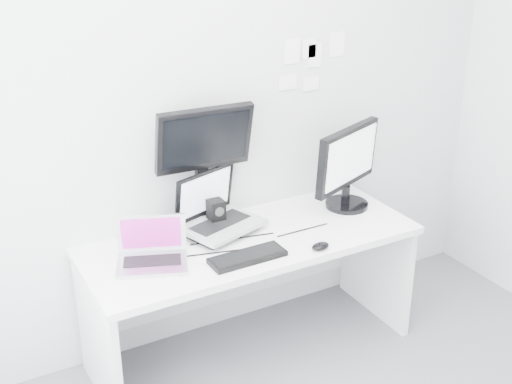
{
  "coord_description": "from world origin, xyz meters",
  "views": [
    {
      "loc": [
        -1.54,
        -1.59,
        2.4
      ],
      "look_at": [
        0.02,
        1.23,
        1.0
      ],
      "focal_mm": 47.68,
      "sensor_mm": 36.0,
      "label": 1
    }
  ],
  "objects": [
    {
      "name": "wall_note_2",
      "position": [
        0.75,
        1.59,
        1.63
      ],
      "size": [
        0.1,
        0.0,
        0.14
      ],
      "primitive_type": "cube",
      "color": "white",
      "rests_on": "back_wall"
    },
    {
      "name": "macbook",
      "position": [
        -0.57,
        1.22,
        0.86
      ],
      "size": [
        0.41,
        0.37,
        0.26
      ],
      "primitive_type": "cube",
      "rotation": [
        0.0,
        0.0,
        -0.38
      ],
      "color": "#A8A8AD",
      "rests_on": "desk"
    },
    {
      "name": "keyboard",
      "position": [
        -0.13,
        1.05,
        0.74
      ],
      "size": [
        0.4,
        0.15,
        0.03
      ],
      "primitive_type": "cube",
      "rotation": [
        0.0,
        0.0,
        0.02
      ],
      "color": "black",
      "rests_on": "desk"
    },
    {
      "name": "dell_laptop",
      "position": [
        -0.11,
        1.37,
        0.9
      ],
      "size": [
        0.49,
        0.43,
        0.34
      ],
      "primitive_type": "cube",
      "rotation": [
        0.0,
        0.0,
        0.32
      ],
      "color": "#AAADB1",
      "rests_on": "desk"
    },
    {
      "name": "desk",
      "position": [
        0.0,
        1.25,
        0.36
      ],
      "size": [
        1.8,
        0.7,
        0.73
      ],
      "primitive_type": "cube",
      "color": "white",
      "rests_on": "ground"
    },
    {
      "name": "wall_note_1",
      "position": [
        0.6,
        1.59,
        1.58
      ],
      "size": [
        0.09,
        0.0,
        0.13
      ],
      "primitive_type": "cube",
      "color": "white",
      "rests_on": "back_wall"
    },
    {
      "name": "samsung_monitor",
      "position": [
        0.68,
        1.33,
        0.98
      ],
      "size": [
        0.6,
        0.44,
        0.5
      ],
      "primitive_type": "cube",
      "rotation": [
        0.0,
        0.0,
        0.39
      ],
      "color": "black",
      "rests_on": "desk"
    },
    {
      "name": "mouse",
      "position": [
        0.25,
        0.96,
        0.75
      ],
      "size": [
        0.11,
        0.08,
        0.03
      ],
      "primitive_type": "ellipsoid",
      "rotation": [
        0.0,
        0.0,
        0.16
      ],
      "color": "black",
      "rests_on": "desk"
    },
    {
      "name": "speaker",
      "position": [
        -0.11,
        1.44,
        0.81
      ],
      "size": [
        0.11,
        0.11,
        0.17
      ],
      "primitive_type": "cube",
      "rotation": [
        0.0,
        0.0,
        -0.33
      ],
      "color": "black",
      "rests_on": "desk"
    },
    {
      "name": "wall_note_5",
      "position": [
        0.56,
        1.59,
        1.62
      ],
      "size": [
        0.09,
        0.0,
        0.11
      ],
      "primitive_type": "cube",
      "color": "white",
      "rests_on": "back_wall"
    },
    {
      "name": "wall_note_0",
      "position": [
        0.45,
        1.59,
        1.62
      ],
      "size": [
        0.1,
        0.0,
        0.14
      ],
      "primitive_type": "cube",
      "color": "white",
      "rests_on": "back_wall"
    },
    {
      "name": "rear_monitor",
      "position": [
        -0.15,
        1.5,
        1.09
      ],
      "size": [
        0.53,
        0.21,
        0.71
      ],
      "primitive_type": "cube",
      "rotation": [
        0.0,
        0.0,
        -0.05
      ],
      "color": "black",
      "rests_on": "desk"
    },
    {
      "name": "back_wall",
      "position": [
        0.0,
        1.6,
        1.35
      ],
      "size": [
        3.6,
        0.0,
        3.6
      ],
      "primitive_type": "plane",
      "rotation": [
        1.57,
        0.0,
        0.0
      ],
      "color": "silver",
      "rests_on": "ground"
    },
    {
      "name": "wall_note_3",
      "position": [
        0.58,
        1.59,
        1.42
      ],
      "size": [
        0.11,
        0.0,
        0.08
      ],
      "primitive_type": "cube",
      "color": "white",
      "rests_on": "back_wall"
    },
    {
      "name": "wall_note_4",
      "position": [
        0.42,
        1.59,
        1.45
      ],
      "size": [
        0.11,
        0.0,
        0.08
      ],
      "primitive_type": "cube",
      "color": "white",
      "rests_on": "back_wall"
    }
  ]
}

